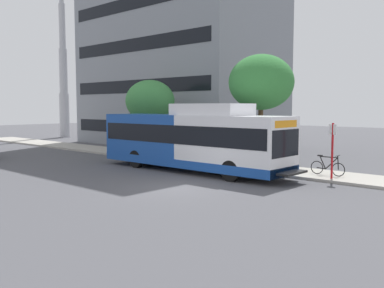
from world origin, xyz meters
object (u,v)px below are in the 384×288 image
at_px(bus_stop_sign_pole, 332,146).
at_px(street_tree_near_stop, 261,83).
at_px(transit_bus, 192,140).
at_px(bicycle_parked, 328,167).
at_px(street_tree_mid_block, 150,101).

height_order(bus_stop_sign_pole, street_tree_near_stop, street_tree_near_stop).
bearing_deg(bus_stop_sign_pole, street_tree_near_stop, 71.09).
distance_m(transit_bus, bus_stop_sign_pole, 7.29).
bearing_deg(street_tree_near_stop, transit_bus, 153.01).
relative_size(bicycle_parked, street_tree_mid_block, 0.33).
xyz_separation_m(bus_stop_sign_pole, street_tree_mid_block, (1.72, 14.45, 2.25)).
relative_size(bus_stop_sign_pole, street_tree_mid_block, 0.49).
distance_m(bicycle_parked, street_tree_near_stop, 6.30).
distance_m(bus_stop_sign_pole, street_tree_near_stop, 6.26).
relative_size(bus_stop_sign_pole, street_tree_near_stop, 0.41).
bearing_deg(transit_bus, street_tree_near_stop, -26.99).
relative_size(transit_bus, bicycle_parked, 6.96).
xyz_separation_m(street_tree_near_stop, street_tree_mid_block, (-0.02, 9.37, -0.96)).
bearing_deg(street_tree_near_stop, bus_stop_sign_pole, -108.91).
bearing_deg(street_tree_near_stop, street_tree_mid_block, 90.14).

